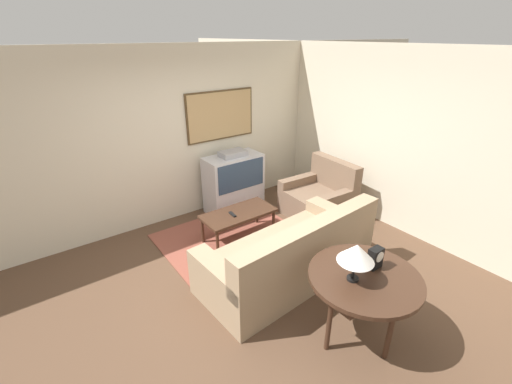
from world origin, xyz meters
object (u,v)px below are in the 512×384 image
Objects in this scene: armchair at (319,199)px; console_table at (365,281)px; table_lamp at (356,253)px; coffee_table at (239,215)px; couch at (290,256)px; mantel_clock at (375,258)px; tv at (234,183)px.

armchair reaches higher than console_table.
table_lamp is at bearing 165.02° from console_table.
coffee_table is 2.82× the size of table_lamp.
console_table is (-0.05, -1.09, 0.37)m from couch.
couch is 1.19m from mantel_clock.
mantel_clock is (0.31, -0.00, -0.18)m from table_lamp.
table_lamp reaches higher than console_table.
console_table is at bearing -99.21° from tv.
mantel_clock is (-1.37, -2.01, 0.56)m from armchair.
coffee_table is at bearing -92.84° from couch.
tv is 2.81× the size of table_lamp.
tv is 1.01× the size of console_table.
mantel_clock is (0.17, 0.04, 0.17)m from console_table.
coffee_table is 5.06× the size of mantel_clock.
console_table reaches higher than coffee_table.
tv is at bearing 80.79° from console_table.
armchair is 2.49m from mantel_clock.
mantel_clock reaches higher than armchair.
tv is at bearing -106.26° from couch.
armchair is at bearing -150.80° from couch.
table_lamp reaches higher than couch.
coffee_table is (-0.46, -0.83, -0.11)m from tv.
tv reaches higher than couch.
couch is 1.30m from table_lamp.
tv is 5.04× the size of mantel_clock.
tv reaches higher than coffee_table.
coffee_table is (-0.01, 1.13, 0.08)m from couch.
console_table is 0.39m from table_lamp.
coffee_table is at bearing -118.83° from tv.
tv is 3.14m from table_lamp.
mantel_clock reaches higher than console_table.
tv is 1.03× the size of armchair.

